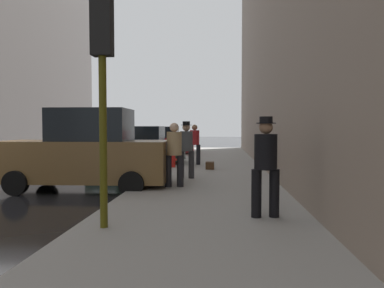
{
  "coord_description": "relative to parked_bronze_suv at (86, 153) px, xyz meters",
  "views": [
    {
      "loc": [
        6.34,
        -9.6,
        1.74
      ],
      "look_at": [
        5.27,
        4.5,
        1.11
      ],
      "focal_mm": 35.0,
      "sensor_mm": 36.0,
      "label": 1
    }
  ],
  "objects": [
    {
      "name": "pedestrian_with_beanie",
      "position": [
        2.64,
        1.52,
        0.1
      ],
      "size": [
        0.51,
        0.42,
        1.78
      ],
      "color": "#333338",
      "rests_on": "sidewalk"
    },
    {
      "name": "pedestrian_in_red_jacket",
      "position": [
        2.6,
        5.87,
        0.07
      ],
      "size": [
        0.52,
        0.45,
        1.71
      ],
      "color": "black",
      "rests_on": "sidewalk"
    },
    {
      "name": "parked_bronze_suv",
      "position": [
        0.0,
        0.0,
        0.0
      ],
      "size": [
        4.65,
        2.16,
        2.25
      ],
      "color": "brown",
      "rests_on": "ground_plane"
    },
    {
      "name": "duffel_bag",
      "position": [
        3.31,
        4.15,
        -0.74
      ],
      "size": [
        0.32,
        0.44,
        0.28
      ],
      "color": "#472D19",
      "rests_on": "sidewalk"
    },
    {
      "name": "parked_red_hatchback",
      "position": [
        0.0,
        12.62,
        -0.18
      ],
      "size": [
        4.21,
        2.08,
        1.79
      ],
      "color": "#B2191E",
      "rests_on": "ground_plane"
    },
    {
      "name": "parked_dark_green_sedan",
      "position": [
        0.0,
        6.54,
        -0.18
      ],
      "size": [
        4.23,
        2.12,
        1.79
      ],
      "color": "#193828",
      "rests_on": "ground_plane"
    },
    {
      "name": "pedestrian_with_fedora",
      "position": [
        4.49,
        -3.45,
        0.1
      ],
      "size": [
        0.52,
        0.45,
        1.78
      ],
      "color": "black",
      "rests_on": "sidewalk"
    },
    {
      "name": "traffic_light",
      "position": [
        1.85,
        -4.31,
        1.73
      ],
      "size": [
        0.32,
        0.32,
        3.6
      ],
      "color": "#514C0F",
      "rests_on": "sidewalk"
    },
    {
      "name": "sidewalk",
      "position": [
        3.35,
        -0.47,
        -0.96
      ],
      "size": [
        4.0,
        40.0,
        0.15
      ],
      "primitive_type": "cube",
      "color": "gray",
      "rests_on": "ground_plane"
    },
    {
      "name": "pedestrian_in_tan_coat",
      "position": [
        2.47,
        -0.19,
        0.07
      ],
      "size": [
        0.52,
        0.44,
        1.71
      ],
      "color": "black",
      "rests_on": "sidewalk"
    },
    {
      "name": "fire_hydrant",
      "position": [
        1.8,
        4.71,
        -0.54
      ],
      "size": [
        0.42,
        0.22,
        0.7
      ],
      "color": "red",
      "rests_on": "sidewalk"
    }
  ]
}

